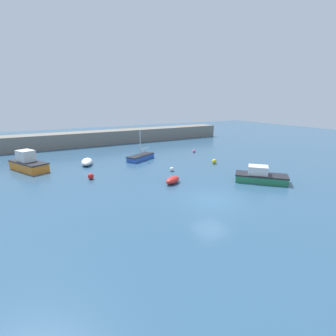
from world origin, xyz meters
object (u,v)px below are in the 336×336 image
object	(u,v)px
motorboat_grey_hull	(28,163)
mooring_buoy_pink	(194,151)
sailboat_twin_hulled	(141,157)
dinghy_near_pier	(173,180)
open_tender_yellow	(87,162)
mooring_buoy_yellow	(214,161)
mooring_buoy_white	(172,169)
mooring_buoy_red	(91,176)
cabin_cruiser_white	(260,176)

from	to	relation	value
motorboat_grey_hull	mooring_buoy_pink	xyz separation A→B (m)	(21.87, -0.86, -0.56)
sailboat_twin_hulled	dinghy_near_pier	bearing A→B (deg)	52.66
motorboat_grey_hull	open_tender_yellow	bearing A→B (deg)	58.95
open_tender_yellow	dinghy_near_pier	bearing A→B (deg)	-137.34
dinghy_near_pier	mooring_buoy_pink	size ratio (longest dim) A/B	4.92
mooring_buoy_pink	mooring_buoy_yellow	xyz separation A→B (m)	(-1.94, -6.97, 0.07)
motorboat_grey_hull	open_tender_yellow	xyz separation A→B (m)	(6.22, -0.69, -0.40)
sailboat_twin_hulled	dinghy_near_pier	world-z (taller)	sailboat_twin_hulled
motorboat_grey_hull	mooring_buoy_white	world-z (taller)	motorboat_grey_hull
sailboat_twin_hulled	mooring_buoy_red	bearing A→B (deg)	5.04
sailboat_twin_hulled	dinghy_near_pier	xyz separation A→B (m)	(-1.43, -10.53, -0.05)
mooring_buoy_white	mooring_buoy_yellow	xyz separation A→B (m)	(6.31, 0.45, 0.05)
mooring_buoy_pink	cabin_cruiser_white	bearing A→B (deg)	-100.96
sailboat_twin_hulled	mooring_buoy_yellow	distance (m)	9.47
mooring_buoy_red	mooring_buoy_yellow	bearing A→B (deg)	-3.89
sailboat_twin_hulled	open_tender_yellow	distance (m)	6.76
motorboat_grey_hull	mooring_buoy_pink	bearing A→B (deg)	63.01
motorboat_grey_hull	mooring_buoy_red	size ratio (longest dim) A/B	9.33
dinghy_near_pier	sailboat_twin_hulled	bearing A→B (deg)	-127.77
dinghy_near_pier	open_tender_yellow	bearing A→B (deg)	-94.92
motorboat_grey_hull	mooring_buoy_pink	world-z (taller)	motorboat_grey_hull
motorboat_grey_hull	mooring_buoy_yellow	world-z (taller)	motorboat_grey_hull
sailboat_twin_hulled	mooring_buoy_pink	xyz separation A→B (m)	(8.93, 0.59, -0.15)
open_tender_yellow	mooring_buoy_red	world-z (taller)	open_tender_yellow
mooring_buoy_red	motorboat_grey_hull	bearing A→B (deg)	127.06
motorboat_grey_hull	dinghy_near_pier	size ratio (longest dim) A/B	2.53
dinghy_near_pier	mooring_buoy_yellow	xyz separation A→B (m)	(8.43, 4.15, -0.03)
sailboat_twin_hulled	motorboat_grey_hull	xyz separation A→B (m)	(-12.94, 1.45, 0.41)
dinghy_near_pier	mooring_buoy_yellow	distance (m)	9.40
dinghy_near_pier	mooring_buoy_white	distance (m)	4.27
dinghy_near_pier	mooring_buoy_white	xyz separation A→B (m)	(2.12, 3.70, -0.08)
mooring_buoy_yellow	mooring_buoy_white	bearing A→B (deg)	-175.93
mooring_buoy_pink	mooring_buoy_yellow	bearing A→B (deg)	-105.53
mooring_buoy_white	mooring_buoy_yellow	distance (m)	6.33
sailboat_twin_hulled	mooring_buoy_white	size ratio (longest dim) A/B	9.28
motorboat_grey_hull	mooring_buoy_pink	distance (m)	21.89
motorboat_grey_hull	dinghy_near_pier	bearing A→B (deg)	19.10
mooring_buoy_red	mooring_buoy_yellow	size ratio (longest dim) A/B	1.02
cabin_cruiser_white	mooring_buoy_pink	bearing A→B (deg)	126.35
mooring_buoy_white	dinghy_near_pier	bearing A→B (deg)	-119.80
open_tender_yellow	dinghy_near_pier	xyz separation A→B (m)	(5.29, -11.29, -0.06)
sailboat_twin_hulled	mooring_buoy_red	distance (m)	9.46
mooring_buoy_pink	mooring_buoy_yellow	world-z (taller)	mooring_buoy_yellow
mooring_buoy_white	mooring_buoy_red	bearing A→B (deg)	170.27
motorboat_grey_hull	mooring_buoy_yellow	distance (m)	21.42
cabin_cruiser_white	open_tender_yellow	xyz separation A→B (m)	(-12.77, 15.07, -0.18)
motorboat_grey_hull	mooring_buoy_white	distance (m)	15.95
sailboat_twin_hulled	mooring_buoy_yellow	size ratio (longest dim) A/B	7.63
motorboat_grey_hull	cabin_cruiser_white	size ratio (longest dim) A/B	1.13
cabin_cruiser_white	mooring_buoy_yellow	distance (m)	7.99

